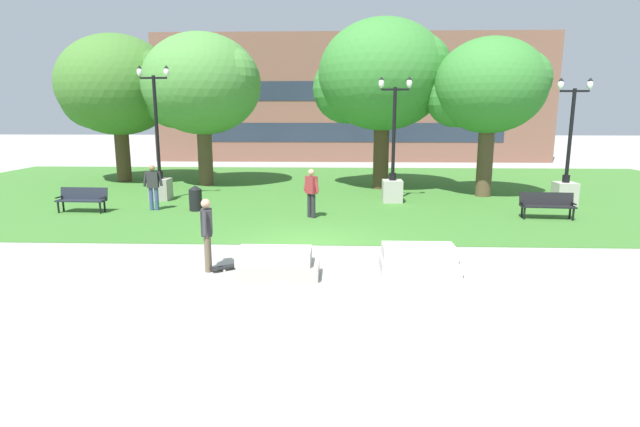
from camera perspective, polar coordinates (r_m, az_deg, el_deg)
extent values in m
plane|color=#A3A09B|center=(13.96, -1.30, -3.68)|extent=(140.00, 140.00, 0.00)
cube|color=#3D752D|center=(23.74, 0.15, 2.65)|extent=(40.00, 20.00, 0.02)
cube|color=#B2ADA3|center=(11.38, -4.69, -6.41)|extent=(1.80, 0.90, 0.32)
cube|color=#BBB6AB|center=(11.30, -5.23, -4.85)|extent=(1.66, 0.83, 0.32)
cube|color=#BCB7B2|center=(11.86, 11.29, -5.86)|extent=(1.80, 0.90, 0.32)
cube|color=beige|center=(11.76, 11.22, -4.37)|extent=(1.66, 0.83, 0.32)
cylinder|color=brown|center=(12.07, -12.66, -4.27)|extent=(0.15, 0.15, 0.86)
cylinder|color=brown|center=(11.87, -12.71, -4.53)|extent=(0.15, 0.15, 0.86)
cube|color=#2D2D30|center=(11.80, -12.84, -0.99)|extent=(0.31, 0.44, 0.60)
cylinder|color=#2D2D30|center=(12.14, -12.66, -0.42)|extent=(0.16, 0.31, 0.55)
cylinder|color=#2D2D30|center=(11.44, -13.05, -1.16)|extent=(0.16, 0.31, 0.55)
sphere|color=tan|center=(11.71, -12.94, 1.12)|extent=(0.22, 0.22, 0.22)
cube|color=black|center=(12.05, -10.13, -5.90)|extent=(0.76, 0.64, 0.02)
cube|color=black|center=(12.23, -8.20, -5.48)|extent=(0.22, 0.23, 0.06)
cube|color=black|center=(11.88, -12.11, -6.13)|extent=(0.22, 0.23, 0.06)
cylinder|color=silver|center=(12.25, -9.39, -5.87)|extent=(0.06, 0.06, 0.06)
cylinder|color=silver|center=(12.06, -8.94, -6.13)|extent=(0.06, 0.06, 0.06)
cylinder|color=silver|center=(12.08, -11.29, -6.18)|extent=(0.06, 0.06, 0.06)
cylinder|color=silver|center=(11.89, -10.86, -6.46)|extent=(0.06, 0.06, 0.06)
cube|color=#1E232D|center=(20.37, -25.65, 1.33)|extent=(1.82, 0.51, 0.05)
cube|color=#1E232D|center=(20.55, -25.36, 2.08)|extent=(1.80, 0.20, 0.46)
cube|color=black|center=(20.79, -27.68, 1.66)|extent=(0.08, 0.40, 0.04)
cube|color=black|center=(19.95, -23.59, 1.66)|extent=(0.08, 0.40, 0.04)
cylinder|color=black|center=(20.69, -27.73, 0.62)|extent=(0.07, 0.07, 0.41)
cylinder|color=black|center=(19.88, -23.82, 0.58)|extent=(0.07, 0.07, 0.41)
cylinder|color=black|center=(20.95, -27.27, 0.79)|extent=(0.07, 0.07, 0.41)
cylinder|color=black|center=(20.16, -23.40, 0.75)|extent=(0.07, 0.07, 0.41)
cube|color=black|center=(18.93, 24.59, 0.73)|extent=(1.83, 0.61, 0.05)
cube|color=black|center=(19.13, 24.44, 1.54)|extent=(1.80, 0.29, 0.46)
cube|color=black|center=(18.68, 22.16, 1.16)|extent=(0.10, 0.40, 0.04)
cube|color=black|center=(19.18, 27.02, 1.00)|extent=(0.10, 0.40, 0.04)
cylinder|color=black|center=(18.60, 22.32, 0.00)|extent=(0.07, 0.07, 0.41)
cylinder|color=black|center=(19.07, 26.97, -0.12)|extent=(0.07, 0.07, 0.41)
cylinder|color=black|center=(18.90, 22.08, 0.19)|extent=(0.07, 0.07, 0.41)
cylinder|color=black|center=(19.37, 26.66, 0.07)|extent=(0.07, 0.07, 0.41)
cube|color=#ADA89E|center=(20.80, 8.25, 2.56)|extent=(0.80, 0.80, 0.90)
cylinder|color=black|center=(20.72, 8.30, 4.20)|extent=(0.28, 0.28, 0.30)
cylinder|color=black|center=(20.58, 8.44, 8.93)|extent=(0.14, 0.14, 3.72)
cube|color=black|center=(20.58, 8.58, 13.84)|extent=(1.10, 0.08, 0.08)
ellipsoid|color=white|center=(20.54, 7.03, 14.55)|extent=(0.22, 0.22, 0.36)
cone|color=black|center=(20.55, 7.04, 15.10)|extent=(0.20, 0.20, 0.13)
ellipsoid|color=white|center=(20.66, 10.17, 14.44)|extent=(0.22, 0.22, 0.36)
cone|color=black|center=(20.67, 10.19, 14.99)|extent=(0.20, 0.20, 0.13)
cube|color=#ADA89E|center=(22.20, 26.17, 2.06)|extent=(0.80, 0.80, 0.90)
cylinder|color=black|center=(22.12, 26.30, 3.59)|extent=(0.28, 0.28, 0.30)
cylinder|color=black|center=(21.99, 26.69, 7.89)|extent=(0.14, 0.14, 3.64)
cube|color=black|center=(21.98, 27.10, 12.35)|extent=(1.10, 0.08, 0.08)
ellipsoid|color=white|center=(21.77, 25.81, 13.12)|extent=(0.22, 0.22, 0.36)
cone|color=black|center=(21.78, 25.86, 13.63)|extent=(0.20, 0.20, 0.13)
ellipsoid|color=white|center=(22.23, 28.48, 12.83)|extent=(0.22, 0.22, 0.36)
cone|color=black|center=(22.24, 28.52, 13.33)|extent=(0.20, 0.20, 0.13)
cube|color=gray|center=(22.11, -17.76, 2.65)|extent=(0.80, 0.80, 0.90)
cylinder|color=black|center=(22.03, -17.85, 4.20)|extent=(0.28, 0.28, 0.30)
cylinder|color=black|center=(21.89, -18.17, 9.26)|extent=(0.14, 0.14, 4.20)
cube|color=black|center=(21.92, -18.50, 14.48)|extent=(1.10, 0.08, 0.08)
ellipsoid|color=white|center=(22.13, -19.92, 14.98)|extent=(0.22, 0.22, 0.36)
cone|color=black|center=(22.15, -19.96, 15.48)|extent=(0.20, 0.20, 0.13)
ellipsoid|color=white|center=(21.75, -17.14, 15.22)|extent=(0.22, 0.22, 0.36)
cone|color=black|center=(21.77, -17.17, 15.73)|extent=(0.20, 0.20, 0.13)
cylinder|color=#4C3823|center=(24.35, 7.00, 7.18)|extent=(0.74, 0.74, 3.69)
ellipsoid|color=#387F33|center=(24.35, 7.21, 15.43)|extent=(6.04, 6.04, 5.13)
sphere|color=#387F33|center=(24.83, 3.11, 14.03)|extent=(3.32, 3.32, 3.32)
sphere|color=#387F33|center=(23.95, 11.10, 16.11)|extent=(3.02, 3.02, 3.02)
cylinder|color=#4C3823|center=(28.65, -21.64, 6.77)|extent=(0.74, 0.74, 3.36)
ellipsoid|color=#42752D|center=(28.62, -22.14, 13.43)|extent=(6.01, 6.01, 5.11)
sphere|color=#42752D|center=(29.84, -24.54, 11.97)|extent=(3.31, 3.31, 3.31)
sphere|color=#42752D|center=(27.51, -19.77, 14.34)|extent=(3.01, 3.01, 3.01)
cylinder|color=brown|center=(25.99, -13.01, 6.93)|extent=(0.73, 0.73, 3.41)
ellipsoid|color=#4C893D|center=(25.95, -13.34, 14.20)|extent=(5.78, 5.78, 4.92)
sphere|color=#4C893D|center=(26.94, -16.30, 12.71)|extent=(3.18, 3.18, 3.18)
sphere|color=#4C893D|center=(25.07, -10.43, 15.08)|extent=(2.89, 2.89, 2.89)
cylinder|color=brown|center=(23.05, 18.35, 6.15)|extent=(0.68, 0.68, 3.45)
ellipsoid|color=#387F33|center=(23.00, 18.84, 13.66)|extent=(4.72, 4.72, 4.01)
sphere|color=#387F33|center=(23.11, 15.27, 12.68)|extent=(2.59, 2.59, 2.59)
sphere|color=#387F33|center=(22.92, 22.13, 14.04)|extent=(2.36, 2.36, 2.36)
cylinder|color=black|center=(19.30, -14.04, 1.49)|extent=(0.48, 0.48, 0.80)
cone|color=black|center=(19.22, -14.10, 2.90)|extent=(0.49, 0.49, 0.16)
cylinder|color=#384C7A|center=(19.81, -18.16, 1.61)|extent=(0.15, 0.15, 0.86)
cylinder|color=#384C7A|center=(19.86, -18.73, 1.59)|extent=(0.15, 0.15, 0.86)
cube|color=#2D2D30|center=(19.73, -18.58, 3.69)|extent=(0.43, 0.29, 0.60)
cylinder|color=#2D2D30|center=(19.71, -17.81, 3.80)|extent=(0.19, 0.12, 0.56)
cylinder|color=#2D2D30|center=(19.76, -19.36, 3.72)|extent=(0.19, 0.12, 0.56)
sphere|color=#9E7051|center=(19.68, -18.66, 4.96)|extent=(0.22, 0.22, 0.22)
cylinder|color=#28282D|center=(17.39, -0.77, 0.88)|extent=(0.15, 0.15, 0.86)
cylinder|color=#28282D|center=(17.54, -1.21, 0.96)|extent=(0.15, 0.15, 0.86)
cube|color=maroon|center=(17.35, -1.00, 3.29)|extent=(0.45, 0.45, 0.60)
cylinder|color=maroon|center=(17.22, -0.41, 3.33)|extent=(0.23, 0.23, 0.56)
cylinder|color=maroon|center=(17.47, -1.59, 3.45)|extent=(0.23, 0.23, 0.56)
sphere|color=tan|center=(17.29, -1.01, 4.73)|extent=(0.22, 0.22, 0.22)
cube|color=brown|center=(37.97, 3.72, 12.99)|extent=(29.68, 1.00, 9.36)
cube|color=#232D3D|center=(37.47, 3.69, 9.22)|extent=(22.26, 0.03, 1.40)
cube|color=#232D3D|center=(37.48, 3.75, 13.81)|extent=(22.26, 0.03, 1.40)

